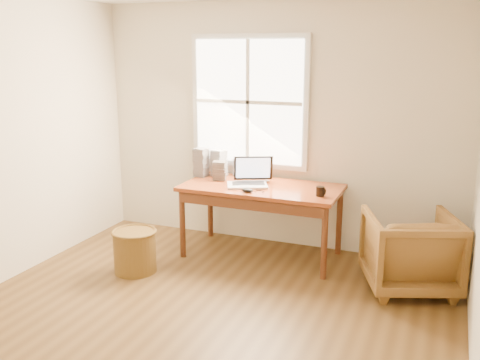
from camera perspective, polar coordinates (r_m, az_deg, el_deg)
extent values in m
cube|color=brown|center=(4.19, -6.40, -16.63)|extent=(4.00, 4.50, 0.02)
cube|color=beige|center=(5.75, 3.92, 5.77)|extent=(4.00, 0.02, 2.60)
cube|color=silver|center=(5.78, 0.98, 8.33)|extent=(1.32, 0.05, 1.42)
cube|color=white|center=(5.76, 0.88, 8.31)|extent=(1.20, 0.02, 1.30)
cube|color=silver|center=(5.75, 0.84, 8.30)|extent=(0.04, 0.02, 1.30)
cube|color=silver|center=(5.75, 0.84, 8.30)|extent=(1.20, 0.02, 0.04)
cube|color=brown|center=(5.44, 2.33, -0.82)|extent=(1.60, 0.80, 0.04)
imported|color=brown|center=(5.02, 17.68, -7.28)|extent=(0.98, 0.99, 0.71)
cylinder|color=brown|center=(5.30, -11.15, -7.50)|extent=(0.42, 0.42, 0.41)
ellipsoid|color=black|center=(5.18, 0.80, -1.11)|extent=(0.12, 0.07, 0.04)
cylinder|color=black|center=(5.10, 8.54, -1.19)|extent=(0.10, 0.10, 0.09)
cube|color=silver|center=(5.82, -2.27, 1.80)|extent=(0.18, 0.17, 0.29)
cube|color=#26262B|center=(5.65, -2.21, 0.99)|extent=(0.16, 0.15, 0.20)
cube|color=#91919D|center=(5.81, -4.15, 1.89)|extent=(0.16, 0.14, 0.31)
cube|color=#ADB1B9|center=(5.86, 0.15, 1.44)|extent=(0.16, 0.14, 0.19)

